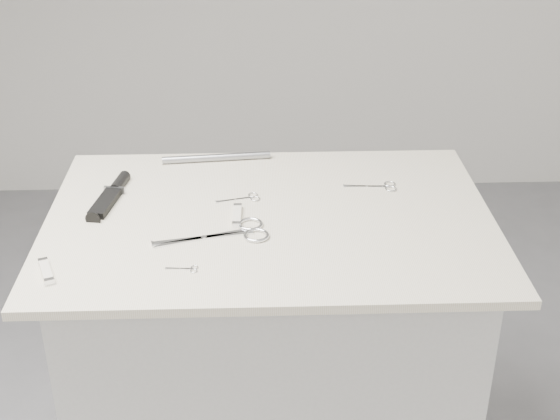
{
  "coord_description": "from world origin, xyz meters",
  "views": [
    {
      "loc": [
        -0.03,
        -1.53,
        1.76
      ],
      "look_at": [
        0.02,
        0.03,
        0.92
      ],
      "focal_mm": 50.0,
      "sensor_mm": 36.0,
      "label": 1
    }
  ],
  "objects_px": {
    "embroidery_scissors_b": "(245,198)",
    "tiny_scissors": "(186,269)",
    "embroidery_scissors_a": "(380,186)",
    "sheathed_knife": "(112,194)",
    "pocket_knife_a": "(46,271)",
    "metal_rail": "(217,158)",
    "large_shears": "(236,233)",
    "pocket_knife_b": "(237,215)",
    "plinth": "(271,379)"
  },
  "relations": [
    {
      "from": "sheathed_knife",
      "to": "pocket_knife_a",
      "type": "xyz_separation_m",
      "value": [
        -0.08,
        -0.33,
        -0.0
      ]
    },
    {
      "from": "plinth",
      "to": "tiny_scissors",
      "type": "distance_m",
      "value": 0.55
    },
    {
      "from": "sheathed_knife",
      "to": "embroidery_scissors_b",
      "type": "bearing_deg",
      "value": -83.85
    },
    {
      "from": "large_shears",
      "to": "embroidery_scissors_a",
      "type": "relative_size",
      "value": 1.96
    },
    {
      "from": "plinth",
      "to": "embroidery_scissors_b",
      "type": "xyz_separation_m",
      "value": [
        -0.06,
        0.09,
        0.47
      ]
    },
    {
      "from": "embroidery_scissors_b",
      "to": "metal_rail",
      "type": "relative_size",
      "value": 0.37
    },
    {
      "from": "large_shears",
      "to": "pocket_knife_b",
      "type": "bearing_deg",
      "value": 74.21
    },
    {
      "from": "embroidery_scissors_b",
      "to": "sheathed_knife",
      "type": "bearing_deg",
      "value": 161.43
    },
    {
      "from": "plinth",
      "to": "embroidery_scissors_b",
      "type": "bearing_deg",
      "value": 122.6
    },
    {
      "from": "tiny_scissors",
      "to": "metal_rail",
      "type": "relative_size",
      "value": 0.23
    },
    {
      "from": "large_shears",
      "to": "embroidery_scissors_b",
      "type": "distance_m",
      "value": 0.16
    },
    {
      "from": "sheathed_knife",
      "to": "metal_rail",
      "type": "relative_size",
      "value": 0.77
    },
    {
      "from": "pocket_knife_a",
      "to": "metal_rail",
      "type": "relative_size",
      "value": 0.33
    },
    {
      "from": "plinth",
      "to": "tiny_scissors",
      "type": "relative_size",
      "value": 13.81
    },
    {
      "from": "sheathed_knife",
      "to": "plinth",
      "type": "bearing_deg",
      "value": -96.3
    },
    {
      "from": "embroidery_scissors_b",
      "to": "tiny_scissors",
      "type": "distance_m",
      "value": 0.32
    },
    {
      "from": "embroidery_scissors_b",
      "to": "pocket_knife_a",
      "type": "distance_m",
      "value": 0.5
    },
    {
      "from": "plinth",
      "to": "tiny_scissors",
      "type": "bearing_deg",
      "value": -128.51
    },
    {
      "from": "pocket_knife_b",
      "to": "plinth",
      "type": "bearing_deg",
      "value": -85.8
    },
    {
      "from": "embroidery_scissors_a",
      "to": "metal_rail",
      "type": "distance_m",
      "value": 0.43
    },
    {
      "from": "pocket_knife_b",
      "to": "metal_rail",
      "type": "bearing_deg",
      "value": 11.86
    },
    {
      "from": "embroidery_scissors_b",
      "to": "pocket_knife_a",
      "type": "height_order",
      "value": "pocket_knife_a"
    },
    {
      "from": "plinth",
      "to": "metal_rail",
      "type": "bearing_deg",
      "value": 113.22
    },
    {
      "from": "sheathed_knife",
      "to": "tiny_scissors",
      "type": "bearing_deg",
      "value": -138.6
    },
    {
      "from": "plinth",
      "to": "embroidery_scissors_b",
      "type": "relative_size",
      "value": 8.65
    },
    {
      "from": "embroidery_scissors_a",
      "to": "sheathed_knife",
      "type": "height_order",
      "value": "sheathed_knife"
    },
    {
      "from": "embroidery_scissors_a",
      "to": "pocket_knife_a",
      "type": "relative_size",
      "value": 1.38
    },
    {
      "from": "large_shears",
      "to": "tiny_scissors",
      "type": "relative_size",
      "value": 3.8
    },
    {
      "from": "embroidery_scissors_b",
      "to": "large_shears",
      "type": "bearing_deg",
      "value": -111.24
    },
    {
      "from": "tiny_scissors",
      "to": "pocket_knife_a",
      "type": "bearing_deg",
      "value": -174.76
    },
    {
      "from": "embroidery_scissors_b",
      "to": "sheathed_knife",
      "type": "height_order",
      "value": "sheathed_knife"
    },
    {
      "from": "large_shears",
      "to": "pocket_knife_b",
      "type": "distance_m",
      "value": 0.07
    },
    {
      "from": "tiny_scissors",
      "to": "metal_rail",
      "type": "bearing_deg",
      "value": 89.62
    },
    {
      "from": "large_shears",
      "to": "pocket_knife_b",
      "type": "xyz_separation_m",
      "value": [
        0.0,
        0.07,
        0.0
      ]
    },
    {
      "from": "plinth",
      "to": "pocket_knife_b",
      "type": "bearing_deg",
      "value": -177.19
    },
    {
      "from": "plinth",
      "to": "pocket_knife_b",
      "type": "distance_m",
      "value": 0.48
    },
    {
      "from": "sheathed_knife",
      "to": "pocket_knife_b",
      "type": "bearing_deg",
      "value": -100.72
    },
    {
      "from": "pocket_knife_a",
      "to": "metal_rail",
      "type": "distance_m",
      "value": 0.61
    },
    {
      "from": "plinth",
      "to": "metal_rail",
      "type": "xyz_separation_m",
      "value": [
        -0.13,
        0.3,
        0.48
      ]
    },
    {
      "from": "embroidery_scissors_a",
      "to": "pocket_knife_b",
      "type": "relative_size",
      "value": 1.31
    },
    {
      "from": "embroidery_scissors_b",
      "to": "pocket_knife_b",
      "type": "bearing_deg",
      "value": -115.48
    },
    {
      "from": "embroidery_scissors_a",
      "to": "sheathed_knife",
      "type": "xyz_separation_m",
      "value": [
        -0.64,
        -0.03,
        0.01
      ]
    },
    {
      "from": "large_shears",
      "to": "sheathed_knife",
      "type": "bearing_deg",
      "value": 133.2
    },
    {
      "from": "plinth",
      "to": "embroidery_scissors_a",
      "type": "relative_size",
      "value": 7.12
    },
    {
      "from": "sheathed_knife",
      "to": "metal_rail",
      "type": "xyz_separation_m",
      "value": [
        0.24,
        0.19,
        0.0
      ]
    },
    {
      "from": "large_shears",
      "to": "tiny_scissors",
      "type": "bearing_deg",
      "value": -139.2
    },
    {
      "from": "large_shears",
      "to": "pocket_knife_a",
      "type": "relative_size",
      "value": 2.71
    },
    {
      "from": "embroidery_scissors_b",
      "to": "tiny_scissors",
      "type": "relative_size",
      "value": 1.6
    },
    {
      "from": "pocket_knife_a",
      "to": "metal_rail",
      "type": "bearing_deg",
      "value": -52.64
    },
    {
      "from": "pocket_knife_b",
      "to": "tiny_scissors",
      "type": "bearing_deg",
      "value": 156.51
    }
  ]
}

